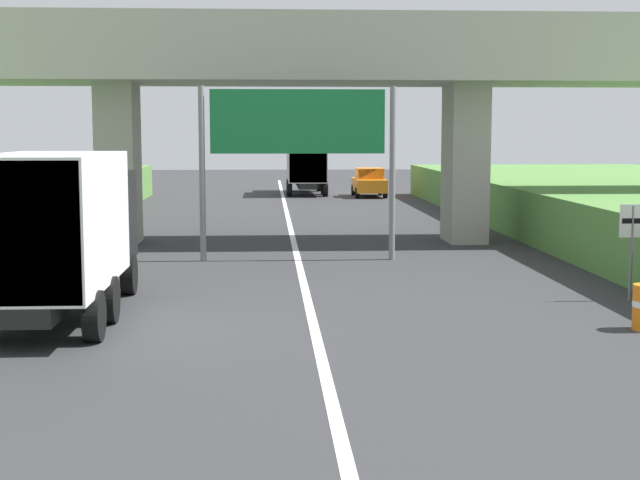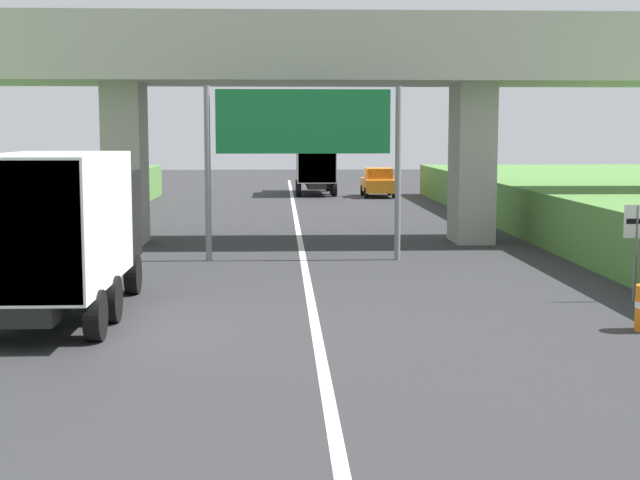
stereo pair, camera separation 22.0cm
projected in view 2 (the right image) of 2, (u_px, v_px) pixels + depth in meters
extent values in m
cube|color=white|center=(306.00, 274.00, 25.57)|extent=(0.20, 98.70, 0.01)
cube|color=#ADA89E|center=(300.00, 67.00, 32.15)|extent=(40.00, 4.80, 1.10)
cube|color=#ADA89E|center=(301.00, 28.00, 29.82)|extent=(40.00, 0.36, 1.10)
cube|color=#ADA89E|center=(298.00, 41.00, 34.23)|extent=(40.00, 0.36, 1.10)
cube|color=#9F9A91|center=(126.00, 164.00, 32.28)|extent=(1.30, 2.20, 5.52)
cube|color=#9F9A91|center=(472.00, 163.00, 32.79)|extent=(1.30, 2.20, 5.52)
cylinder|color=slate|center=(208.00, 174.00, 27.88)|extent=(0.18, 0.18, 5.22)
cylinder|color=slate|center=(398.00, 174.00, 28.11)|extent=(0.18, 0.18, 5.22)
cube|color=#167238|center=(303.00, 121.00, 27.82)|extent=(5.20, 0.12, 1.90)
cube|color=white|center=(303.00, 121.00, 27.80)|extent=(4.89, 0.01, 1.67)
cylinder|color=slate|center=(636.00, 254.00, 21.31)|extent=(0.08, 0.08, 2.20)
cube|color=white|center=(637.00, 221.00, 21.20)|extent=(0.60, 0.03, 0.76)
cube|color=black|center=(637.00, 221.00, 21.19)|extent=(0.50, 0.01, 0.12)
cube|color=black|center=(67.00, 285.00, 19.74)|extent=(1.10, 7.30, 0.36)
cube|color=black|center=(90.00, 216.00, 22.18)|extent=(2.10, 2.10, 2.10)
cube|color=#2D3842|center=(98.00, 200.00, 23.16)|extent=(1.89, 0.06, 0.90)
cube|color=silver|center=(53.00, 220.00, 18.53)|extent=(2.30, 5.20, 2.60)
cube|color=#A8A8A4|center=(16.00, 234.00, 15.97)|extent=(2.21, 0.04, 2.50)
cylinder|color=black|center=(51.00, 275.00, 22.30)|extent=(0.30, 0.96, 0.96)
cylinder|color=black|center=(133.00, 274.00, 22.38)|extent=(0.30, 0.96, 0.96)
cylinder|color=black|center=(95.00, 316.00, 17.34)|extent=(0.30, 0.96, 0.96)
cylinder|color=black|center=(5.00, 300.00, 18.93)|extent=(0.30, 0.96, 0.96)
cylinder|color=black|center=(112.00, 299.00, 19.02)|extent=(0.30, 0.96, 0.96)
cube|color=black|center=(315.00, 183.00, 58.47)|extent=(1.10, 7.30, 0.36)
cube|color=silver|center=(313.00, 162.00, 60.90)|extent=(2.10, 2.10, 2.10)
cube|color=#2D3842|center=(313.00, 157.00, 61.88)|extent=(1.89, 0.06, 0.90)
cube|color=#B7B7B2|center=(316.00, 160.00, 57.25)|extent=(2.30, 5.20, 2.60)
cube|color=gray|center=(317.00, 161.00, 54.69)|extent=(2.21, 0.04, 2.50)
cylinder|color=black|center=(299.00, 184.00, 61.03)|extent=(0.30, 0.96, 0.96)
cylinder|color=black|center=(328.00, 184.00, 61.11)|extent=(0.30, 0.96, 0.96)
cylinder|color=black|center=(299.00, 189.00, 55.98)|extent=(0.30, 0.96, 0.96)
cylinder|color=black|center=(334.00, 188.00, 56.07)|extent=(0.30, 0.96, 0.96)
cylinder|color=black|center=(298.00, 187.00, 57.66)|extent=(0.30, 0.96, 0.96)
cylinder|color=black|center=(333.00, 187.00, 57.75)|extent=(0.30, 0.96, 0.96)
cube|color=orange|center=(378.00, 185.00, 55.80)|extent=(1.76, 4.10, 0.76)
cube|color=orange|center=(378.00, 173.00, 55.57)|extent=(1.56, 1.90, 0.64)
cube|color=#2D3842|center=(380.00, 174.00, 54.66)|extent=(1.44, 0.06, 0.54)
cylinder|color=black|center=(363.00, 190.00, 57.07)|extent=(0.22, 0.64, 0.64)
cylinder|color=black|center=(389.00, 190.00, 57.14)|extent=(0.22, 0.64, 0.64)
cylinder|color=black|center=(366.00, 193.00, 54.55)|extent=(0.22, 0.64, 0.64)
cylinder|color=black|center=(394.00, 193.00, 54.62)|extent=(0.22, 0.64, 0.64)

